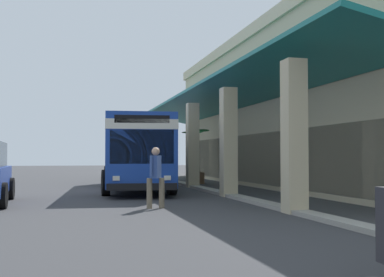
# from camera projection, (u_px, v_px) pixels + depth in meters

# --- Properties ---
(ground) EXTENTS (120.00, 120.00, 0.00)m
(ground) POSITION_uv_depth(u_px,v_px,m) (275.00, 187.00, 24.05)
(ground) COLOR #38383A
(curb_strip) EXTENTS (33.85, 0.50, 0.12)m
(curb_strip) POSITION_uv_depth(u_px,v_px,m) (193.00, 186.00, 24.08)
(curb_strip) COLOR #9E998E
(curb_strip) RESTS_ON ground
(plaza_building) EXTENTS (28.51, 16.95, 8.05)m
(plaza_building) POSITION_uv_depth(u_px,v_px,m) (368.00, 109.00, 26.52)
(plaza_building) COLOR #C6B793
(plaza_building) RESTS_ON ground
(transit_bus) EXTENTS (11.38, 3.46, 3.34)m
(transit_bus) POSITION_uv_depth(u_px,v_px,m) (135.00, 149.00, 22.83)
(transit_bus) COLOR #193D9E
(transit_bus) RESTS_ON ground
(pedestrian) EXTENTS (0.61, 0.53, 1.77)m
(pedestrian) POSITION_uv_depth(u_px,v_px,m) (156.00, 174.00, 14.41)
(pedestrian) COLOR #726651
(pedestrian) RESTS_ON ground
(potted_palm) EXTENTS (1.69, 1.56, 3.04)m
(potted_palm) POSITION_uv_depth(u_px,v_px,m) (196.00, 170.00, 27.39)
(potted_palm) COLOR brown
(potted_palm) RESTS_ON ground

